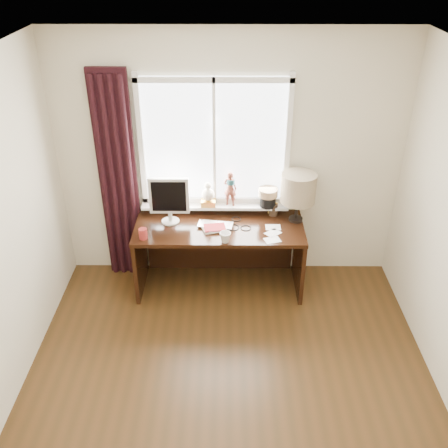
{
  "coord_description": "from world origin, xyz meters",
  "views": [
    {
      "loc": [
        -0.02,
        -2.67,
        3.32
      ],
      "look_at": [
        -0.05,
        1.25,
        1.0
      ],
      "focal_mm": 40.0,
      "sensor_mm": 36.0,
      "label": 1
    }
  ],
  "objects_px": {
    "mug": "(225,237)",
    "monitor": "(169,198)",
    "laptop": "(216,225)",
    "table_lamp": "(298,189)",
    "red_cup": "(143,234)",
    "desk": "(220,241)"
  },
  "relations": [
    {
      "from": "monitor",
      "to": "table_lamp",
      "type": "distance_m",
      "value": 1.28
    },
    {
      "from": "table_lamp",
      "to": "desk",
      "type": "bearing_deg",
      "value": -178.19
    },
    {
      "from": "mug",
      "to": "desk",
      "type": "relative_size",
      "value": 0.06
    },
    {
      "from": "mug",
      "to": "table_lamp",
      "type": "height_order",
      "value": "table_lamp"
    },
    {
      "from": "mug",
      "to": "red_cup",
      "type": "distance_m",
      "value": 0.79
    },
    {
      "from": "laptop",
      "to": "table_lamp",
      "type": "relative_size",
      "value": 0.68
    },
    {
      "from": "monitor",
      "to": "laptop",
      "type": "bearing_deg",
      "value": -10.46
    },
    {
      "from": "mug",
      "to": "monitor",
      "type": "relative_size",
      "value": 0.22
    },
    {
      "from": "desk",
      "to": "monitor",
      "type": "height_order",
      "value": "monitor"
    },
    {
      "from": "laptop",
      "to": "table_lamp",
      "type": "xyz_separation_m",
      "value": [
        0.82,
        0.13,
        0.35
      ]
    },
    {
      "from": "mug",
      "to": "table_lamp",
      "type": "relative_size",
      "value": 0.21
    },
    {
      "from": "red_cup",
      "to": "desk",
      "type": "xyz_separation_m",
      "value": [
        0.73,
        0.33,
        -0.3
      ]
    },
    {
      "from": "mug",
      "to": "desk",
      "type": "xyz_separation_m",
      "value": [
        -0.06,
        0.39,
        -0.3
      ]
    },
    {
      "from": "laptop",
      "to": "mug",
      "type": "relative_size",
      "value": 3.2
    },
    {
      "from": "monitor",
      "to": "table_lamp",
      "type": "relative_size",
      "value": 0.94
    },
    {
      "from": "desk",
      "to": "monitor",
      "type": "distance_m",
      "value": 0.72
    },
    {
      "from": "red_cup",
      "to": "table_lamp",
      "type": "relative_size",
      "value": 0.2
    },
    {
      "from": "laptop",
      "to": "red_cup",
      "type": "height_order",
      "value": "red_cup"
    },
    {
      "from": "monitor",
      "to": "mug",
      "type": "bearing_deg",
      "value": -33.72
    },
    {
      "from": "mug",
      "to": "monitor",
      "type": "xyz_separation_m",
      "value": [
        -0.56,
        0.37,
        0.22
      ]
    },
    {
      "from": "monitor",
      "to": "table_lamp",
      "type": "height_order",
      "value": "table_lamp"
    },
    {
      "from": "laptop",
      "to": "desk",
      "type": "height_order",
      "value": "laptop"
    }
  ]
}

